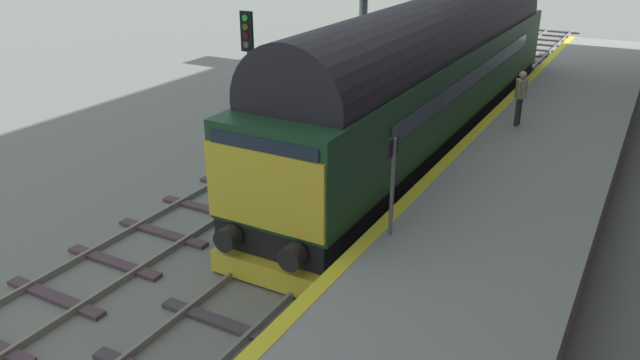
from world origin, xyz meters
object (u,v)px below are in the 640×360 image
object	(u,v)px
signal_post_near	(249,55)
signal_post_mid	(361,20)
platform_number_sign	(392,172)
diesel_locomotive	(433,69)
waiting_passenger	(521,93)

from	to	relation	value
signal_post_near	signal_post_mid	bearing A→B (deg)	90.00
signal_post_mid	platform_number_sign	world-z (taller)	signal_post_mid
diesel_locomotive	signal_post_mid	distance (m)	8.66
platform_number_sign	signal_post_near	bearing A→B (deg)	141.20
waiting_passenger	platform_number_sign	bearing A→B (deg)	179.96
diesel_locomotive	platform_number_sign	distance (m)	8.21
diesel_locomotive	signal_post_mid	size ratio (longest dim) A/B	4.47
signal_post_mid	diesel_locomotive	bearing A→B (deg)	-49.62
diesel_locomotive	platform_number_sign	size ratio (longest dim) A/B	9.46
diesel_locomotive	waiting_passenger	world-z (taller)	diesel_locomotive
diesel_locomotive	signal_post_mid	bearing A→B (deg)	130.38
signal_post_near	signal_post_mid	world-z (taller)	signal_post_mid
platform_number_sign	waiting_passenger	size ratio (longest dim) A/B	1.23
signal_post_mid	waiting_passenger	world-z (taller)	signal_post_mid
diesel_locomotive	signal_post_near	xyz separation A→B (m)	(-5.61, -1.81, 0.18)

